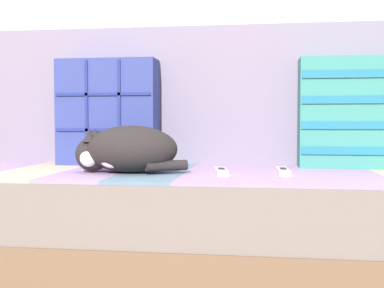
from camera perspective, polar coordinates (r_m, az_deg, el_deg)
ground_plane at (r=1.69m, az=-1.16°, el=-15.34°), size 14.00×14.00×0.00m
couch at (r=1.80m, az=-0.38°, el=-8.67°), size 1.88×0.79×0.35m
sofa_backrest at (r=2.09m, az=0.92°, el=5.72°), size 1.84×0.14×0.58m
throw_pillow_quilted at (r=2.02m, az=-9.93°, el=3.72°), size 0.41×0.14×0.43m
throw_pillow_striped at (r=1.96m, az=18.98°, el=3.53°), size 0.44×0.14×0.43m
sleeping_cat at (r=1.69m, az=-7.93°, el=-0.73°), size 0.40×0.23×0.16m
game_remote_near at (r=1.64m, az=3.51°, el=-3.29°), size 0.07×0.19×0.02m
game_remote_far at (r=1.67m, az=10.72°, el=-3.22°), size 0.05×0.20×0.02m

